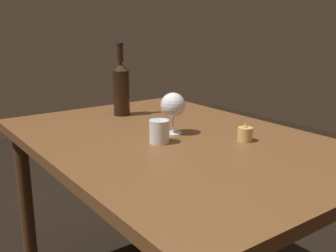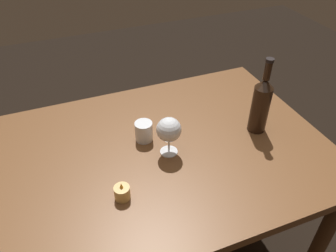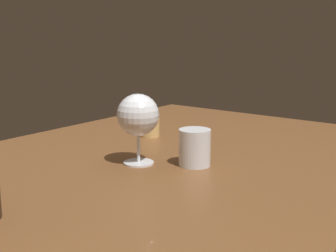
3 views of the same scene
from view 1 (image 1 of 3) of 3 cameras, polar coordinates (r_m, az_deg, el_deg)
name	(u,v)px [view 1 (image 1 of 3)]	position (r m, az deg, el deg)	size (l,w,h in m)	color
dining_table	(174,161)	(1.42, 0.84, -5.13)	(1.30, 0.90, 0.74)	brown
wine_glass_left	(173,106)	(1.41, 0.72, 2.96)	(0.09, 0.09, 0.15)	white
wine_bottle	(121,87)	(1.73, -6.84, 5.61)	(0.07, 0.07, 0.31)	black
water_tumbler	(159,132)	(1.32, -1.28, -0.93)	(0.07, 0.07, 0.08)	white
votive_candle	(245,135)	(1.37, 11.16, -1.23)	(0.05, 0.05, 0.07)	#DBB266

